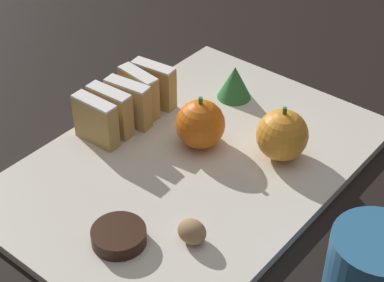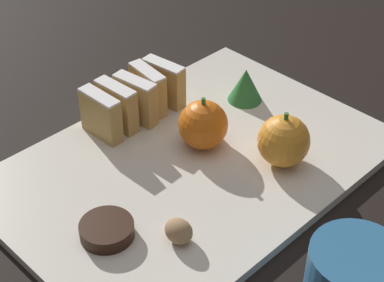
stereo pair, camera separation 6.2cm
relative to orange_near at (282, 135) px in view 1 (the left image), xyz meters
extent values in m
plane|color=black|center=(-0.08, -0.07, -0.04)|extent=(6.00, 6.00, 0.00)
cube|color=silver|center=(-0.08, -0.07, -0.04)|extent=(0.32, 0.46, 0.01)
cube|color=tan|center=(-0.19, -0.12, 0.00)|extent=(0.06, 0.02, 0.06)
cube|color=white|center=(-0.19, -0.12, 0.03)|extent=(0.06, 0.02, 0.00)
cube|color=tan|center=(-0.19, -0.09, 0.00)|extent=(0.06, 0.02, 0.06)
cube|color=white|center=(-0.19, -0.09, 0.03)|extent=(0.06, 0.02, 0.00)
cube|color=tan|center=(-0.19, -0.06, 0.00)|extent=(0.06, 0.03, 0.06)
cube|color=white|center=(-0.19, -0.06, 0.03)|extent=(0.06, 0.03, 0.00)
cube|color=tan|center=(-0.19, -0.04, 0.00)|extent=(0.06, 0.03, 0.06)
cube|color=white|center=(-0.19, -0.04, 0.03)|extent=(0.06, 0.03, 0.00)
cube|color=tan|center=(-0.19, -0.01, 0.00)|extent=(0.06, 0.03, 0.06)
cube|color=white|center=(-0.19, -0.01, 0.03)|extent=(0.06, 0.03, 0.00)
sphere|color=orange|center=(0.00, 0.00, 0.00)|extent=(0.06, 0.06, 0.06)
cylinder|color=#38702D|center=(0.00, 0.00, 0.03)|extent=(0.01, 0.01, 0.01)
sphere|color=orange|center=(-0.09, -0.04, 0.00)|extent=(0.06, 0.06, 0.06)
cylinder|color=#38702D|center=(-0.09, -0.04, 0.03)|extent=(0.00, 0.01, 0.01)
ellipsoid|color=#9E7A51|center=(0.01, -0.17, -0.02)|extent=(0.03, 0.03, 0.03)
cylinder|color=black|center=(-0.05, -0.22, -0.02)|extent=(0.06, 0.06, 0.02)
cone|color=#2D7538|center=(-0.12, 0.07, -0.01)|extent=(0.05, 0.05, 0.05)
cylinder|color=#2D6693|center=(0.18, -0.13, 0.00)|extent=(0.09, 0.09, 0.09)
camera|label=1|loc=(0.30, -0.53, 0.45)|focal=60.00mm
camera|label=2|loc=(0.34, -0.49, 0.45)|focal=60.00mm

